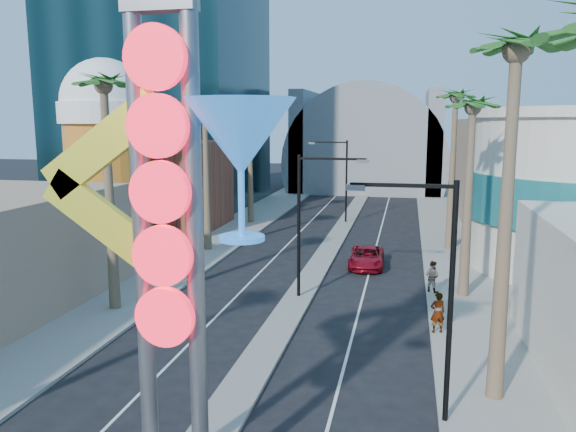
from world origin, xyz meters
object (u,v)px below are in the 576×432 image
(neon_sign, at_px, (198,224))
(pedestrian_b, at_px, (432,276))
(red_pickup, at_px, (367,257))
(pedestrian_a, at_px, (438,312))

(neon_sign, relative_size, pedestrian_b, 6.99)
(neon_sign, height_order, red_pickup, neon_sign)
(neon_sign, relative_size, red_pickup, 2.57)
(red_pickup, bearing_deg, pedestrian_a, -72.19)
(pedestrian_a, relative_size, pedestrian_b, 1.06)
(red_pickup, height_order, pedestrian_a, pedestrian_a)
(pedestrian_a, height_order, pedestrian_b, pedestrian_a)
(red_pickup, xyz_separation_m, pedestrian_a, (4.10, -11.77, 0.43))
(neon_sign, xyz_separation_m, pedestrian_b, (6.48, 19.38, -6.26))
(pedestrian_a, bearing_deg, pedestrian_b, -107.45)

